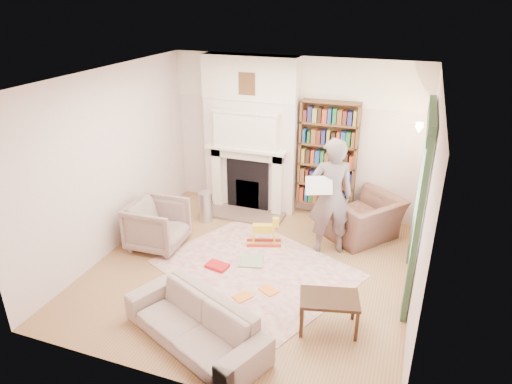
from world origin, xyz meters
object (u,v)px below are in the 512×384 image
at_px(man_reading, 331,197).
at_px(paraffin_heater, 206,207).
at_px(coffee_table, 328,313).
at_px(rocking_horse, 264,231).
at_px(sofa, 195,323).
at_px(armchair_reading, 363,218).
at_px(armchair_left, 158,225).
at_px(bookcase, 328,155).

height_order(man_reading, paraffin_heater, man_reading).
bearing_deg(coffee_table, rocking_horse, 116.54).
distance_m(sofa, coffee_table, 1.60).
distance_m(man_reading, paraffin_heater, 2.36).
distance_m(paraffin_heater, rocking_horse, 1.33).
distance_m(armchair_reading, armchair_left, 3.33).
bearing_deg(armchair_left, rocking_horse, -71.77).
height_order(bookcase, armchair_left, bookcase).
height_order(bookcase, sofa, bookcase).
height_order(armchair_left, coffee_table, armchair_left).
bearing_deg(sofa, man_reading, 92.32).
relative_size(armchair_reading, rocking_horse, 1.99).
bearing_deg(paraffin_heater, coffee_table, -38.31).
height_order(sofa, rocking_horse, sofa).
height_order(paraffin_heater, rocking_horse, paraffin_heater).
relative_size(man_reading, paraffin_heater, 3.38).
relative_size(armchair_left, sofa, 0.45).
xyz_separation_m(bookcase, armchair_reading, (0.76, -0.59, -0.82)).
xyz_separation_m(bookcase, armchair_left, (-2.27, -1.98, -0.79)).
bearing_deg(sofa, armchair_reading, 89.13).
xyz_separation_m(sofa, rocking_horse, (0.03, 2.38, -0.03)).
height_order(bookcase, rocking_horse, bookcase).
bearing_deg(armchair_reading, bookcase, -89.31).
relative_size(armchair_left, paraffin_heater, 1.52).
bearing_deg(man_reading, sofa, 45.75).
xyz_separation_m(coffee_table, rocking_horse, (-1.38, 1.62, 0.02)).
bearing_deg(armchair_left, man_reading, -75.68).
distance_m(armchair_left, man_reading, 2.75).
distance_m(sofa, paraffin_heater, 3.08).
bearing_deg(armchair_left, sofa, -141.52).
bearing_deg(armchair_reading, sofa, 13.58).
distance_m(bookcase, rocking_horse, 1.80).
distance_m(armchair_reading, rocking_horse, 1.65).
bearing_deg(armchair_reading, rocking_horse, -22.96).
xyz_separation_m(sofa, coffee_table, (1.41, 0.76, -0.05)).
distance_m(man_reading, coffee_table, 1.98).
xyz_separation_m(armchair_reading, sofa, (-1.48, -3.16, -0.09)).
bearing_deg(paraffin_heater, man_reading, -6.79).
height_order(armchair_left, sofa, armchair_left).
xyz_separation_m(man_reading, coffee_table, (0.38, -1.81, -0.70)).
height_order(armchair_reading, rocking_horse, armchair_reading).
height_order(bookcase, paraffin_heater, bookcase).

